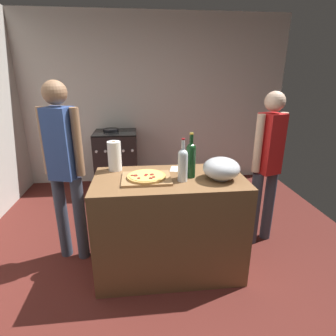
% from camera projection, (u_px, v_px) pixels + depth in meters
% --- Properties ---
extents(ground_plane, '(4.43, 3.57, 0.02)m').
position_uv_depth(ground_plane, '(154.00, 224.00, 3.31)').
color(ground_plane, '#511E19').
extents(kitchen_wall_rear, '(4.43, 0.10, 2.60)m').
position_uv_depth(kitchen_wall_rear, '(147.00, 102.00, 4.32)').
color(kitchen_wall_rear, beige).
rests_on(kitchen_wall_rear, ground_plane).
extents(counter, '(1.27, 0.67, 0.90)m').
position_uv_depth(counter, '(169.00, 224.00, 2.41)').
color(counter, brown).
rests_on(counter, ground_plane).
extents(cutting_board, '(0.40, 0.32, 0.02)m').
position_uv_depth(cutting_board, '(147.00, 179.00, 2.21)').
color(cutting_board, '#9E7247').
rests_on(cutting_board, counter).
extents(pizza, '(0.32, 0.32, 0.03)m').
position_uv_depth(pizza, '(146.00, 176.00, 2.21)').
color(pizza, tan).
rests_on(pizza, cutting_board).
extents(mixing_bowl, '(0.30, 0.30, 0.18)m').
position_uv_depth(mixing_bowl, '(221.00, 168.00, 2.20)').
color(mixing_bowl, '#B2B2B7').
rests_on(mixing_bowl, counter).
extents(paper_towel_roll, '(0.12, 0.12, 0.27)m').
position_uv_depth(paper_towel_roll, '(115.00, 156.00, 2.40)').
color(paper_towel_roll, white).
rests_on(paper_towel_roll, counter).
extents(wine_bottle_green, '(0.08, 0.08, 0.38)m').
position_uv_depth(wine_bottle_green, '(191.00, 158.00, 2.22)').
color(wine_bottle_green, '#143819').
rests_on(wine_bottle_green, counter).
extents(wine_bottle_amber, '(0.08, 0.08, 0.35)m').
position_uv_depth(wine_bottle_amber, '(183.00, 164.00, 2.15)').
color(wine_bottle_amber, silver).
rests_on(wine_bottle_amber, counter).
extents(recipe_sheet, '(0.24, 0.20, 0.00)m').
position_uv_depth(recipe_sheet, '(182.00, 169.00, 2.46)').
color(recipe_sheet, white).
rests_on(recipe_sheet, counter).
extents(stove, '(0.63, 0.59, 0.95)m').
position_uv_depth(stove, '(117.00, 161.00, 4.17)').
color(stove, black).
rests_on(stove, ground_plane).
extents(person_in_stripes, '(0.37, 0.25, 1.68)m').
position_uv_depth(person_in_stripes, '(64.00, 163.00, 2.40)').
color(person_in_stripes, '#383D4C').
rests_on(person_in_stripes, ground_plane).
extents(person_in_red, '(0.35, 0.25, 1.58)m').
position_uv_depth(person_in_red, '(267.00, 162.00, 2.69)').
color(person_in_red, '#383D4C').
rests_on(person_in_red, ground_plane).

